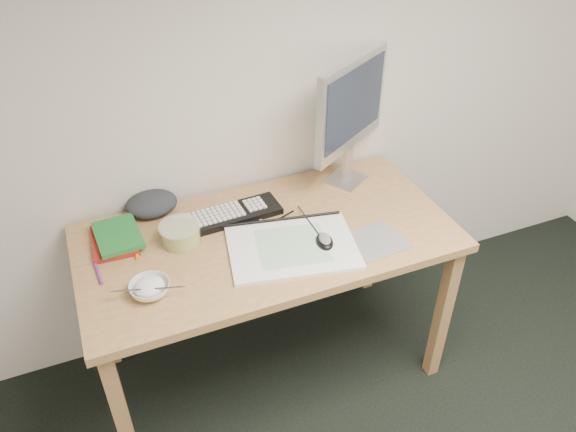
% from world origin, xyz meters
% --- Properties ---
extents(desk, '(1.40, 0.70, 0.75)m').
position_xyz_m(desk, '(-0.30, 1.43, 0.67)').
color(desk, tan).
rests_on(desk, ground).
extents(mousepad, '(0.22, 0.20, 0.00)m').
position_xyz_m(mousepad, '(0.05, 1.24, 0.75)').
color(mousepad, slate).
rests_on(mousepad, desk).
extents(sketchpad, '(0.51, 0.41, 0.01)m').
position_xyz_m(sketchpad, '(-0.25, 1.32, 0.76)').
color(sketchpad, silver).
rests_on(sketchpad, desk).
extents(keyboard, '(0.43, 0.16, 0.03)m').
position_xyz_m(keyboard, '(-0.41, 1.59, 0.76)').
color(keyboard, black).
rests_on(keyboard, desk).
extents(monitor, '(0.41, 0.27, 0.54)m').
position_xyz_m(monitor, '(0.14, 1.66, 1.09)').
color(monitor, silver).
rests_on(monitor, desk).
extents(mouse, '(0.08, 0.11, 0.03)m').
position_xyz_m(mouse, '(-0.13, 1.29, 0.78)').
color(mouse, black).
rests_on(mouse, sketchpad).
extents(rice_bowl, '(0.16, 0.16, 0.04)m').
position_xyz_m(rice_bowl, '(-0.77, 1.29, 0.77)').
color(rice_bowl, silver).
rests_on(rice_bowl, desk).
extents(chopsticks, '(0.23, 0.08, 0.02)m').
position_xyz_m(chopsticks, '(-0.78, 1.26, 0.79)').
color(chopsticks, silver).
rests_on(chopsticks, rice_bowl).
extents(fruit_tub, '(0.16, 0.16, 0.08)m').
position_xyz_m(fruit_tub, '(-0.61, 1.51, 0.79)').
color(fruit_tub, '#E9CD52').
rests_on(fruit_tub, desk).
extents(book_red, '(0.17, 0.22, 0.02)m').
position_xyz_m(book_red, '(-0.84, 1.60, 0.76)').
color(book_red, maroon).
rests_on(book_red, desk).
extents(book_green, '(0.17, 0.22, 0.02)m').
position_xyz_m(book_green, '(-0.82, 1.60, 0.78)').
color(book_green, '#1B6D2B').
rests_on(book_green, book_red).
extents(cloth_lump, '(0.20, 0.17, 0.07)m').
position_xyz_m(cloth_lump, '(-0.67, 1.75, 0.79)').
color(cloth_lump, '#212328').
rests_on(cloth_lump, desk).
extents(pencil_pink, '(0.16, 0.10, 0.01)m').
position_xyz_m(pencil_pink, '(-0.33, 1.52, 0.75)').
color(pencil_pink, pink).
rests_on(pencil_pink, desk).
extents(pencil_tan, '(0.13, 0.14, 0.01)m').
position_xyz_m(pencil_tan, '(-0.24, 1.46, 0.75)').
color(pencil_tan, tan).
rests_on(pencil_tan, desk).
extents(pencil_black, '(0.17, 0.07, 0.01)m').
position_xyz_m(pencil_black, '(-0.24, 1.50, 0.75)').
color(pencil_black, black).
rests_on(pencil_black, desk).
extents(marker_blue, '(0.08, 0.11, 0.01)m').
position_xyz_m(marker_blue, '(-0.86, 1.55, 0.76)').
color(marker_blue, '#1E43A5').
rests_on(marker_blue, desk).
extents(marker_orange, '(0.02, 0.13, 0.01)m').
position_xyz_m(marker_orange, '(-0.77, 1.53, 0.76)').
color(marker_orange, orange).
rests_on(marker_orange, desk).
extents(marker_purple, '(0.02, 0.12, 0.01)m').
position_xyz_m(marker_purple, '(-0.92, 1.45, 0.76)').
color(marker_purple, '#782790').
rests_on(marker_purple, desk).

